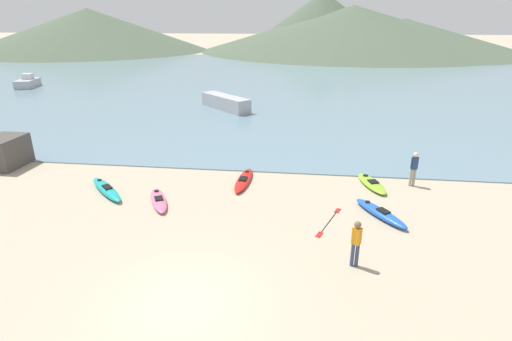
{
  "coord_description": "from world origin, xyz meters",
  "views": [
    {
      "loc": [
        3.36,
        -9.29,
        7.96
      ],
      "look_at": [
        0.98,
        9.88,
        0.5
      ],
      "focal_mm": 28.0,
      "sensor_mm": 36.0,
      "label": 1
    }
  ],
  "objects_px": {
    "kayak_on_sand_3": "(372,184)",
    "shoreline_rock": "(5,152)",
    "kayak_on_sand_1": "(380,213)",
    "person_near_waterline": "(414,167)",
    "kayak_on_sand_0": "(244,180)",
    "person_near_foreground": "(356,241)",
    "moored_boat_1": "(28,83)",
    "kayak_on_sand_4": "(106,189)",
    "moored_boat_2": "(225,102)",
    "loose_paddle": "(329,222)",
    "kayak_on_sand_2": "(159,200)"
  },
  "relations": [
    {
      "from": "loose_paddle",
      "to": "shoreline_rock",
      "type": "xyz_separation_m",
      "value": [
        -17.83,
        4.5,
        0.84
      ]
    },
    {
      "from": "kayak_on_sand_0",
      "to": "kayak_on_sand_2",
      "type": "bearing_deg",
      "value": -140.77
    },
    {
      "from": "shoreline_rock",
      "to": "kayak_on_sand_4",
      "type": "bearing_deg",
      "value": -20.82
    },
    {
      "from": "kayak_on_sand_0",
      "to": "kayak_on_sand_1",
      "type": "bearing_deg",
      "value": -25.18
    },
    {
      "from": "kayak_on_sand_2",
      "to": "moored_boat_2",
      "type": "bearing_deg",
      "value": 92.19
    },
    {
      "from": "kayak_on_sand_1",
      "to": "loose_paddle",
      "type": "distance_m",
      "value": 2.33
    },
    {
      "from": "kayak_on_sand_0",
      "to": "moored_boat_1",
      "type": "bearing_deg",
      "value": 139.36
    },
    {
      "from": "kayak_on_sand_3",
      "to": "shoreline_rock",
      "type": "height_order",
      "value": "shoreline_rock"
    },
    {
      "from": "kayak_on_sand_1",
      "to": "loose_paddle",
      "type": "relative_size",
      "value": 1.09
    },
    {
      "from": "kayak_on_sand_1",
      "to": "loose_paddle",
      "type": "bearing_deg",
      "value": -160.1
    },
    {
      "from": "person_near_waterline",
      "to": "shoreline_rock",
      "type": "bearing_deg",
      "value": 179.74
    },
    {
      "from": "person_near_foreground",
      "to": "loose_paddle",
      "type": "height_order",
      "value": "person_near_foreground"
    },
    {
      "from": "person_near_waterline",
      "to": "shoreline_rock",
      "type": "height_order",
      "value": "person_near_waterline"
    },
    {
      "from": "person_near_foreground",
      "to": "person_near_waterline",
      "type": "xyz_separation_m",
      "value": [
        3.6,
        7.43,
        0.04
      ]
    },
    {
      "from": "moored_boat_2",
      "to": "kayak_on_sand_2",
      "type": "bearing_deg",
      "value": -87.81
    },
    {
      "from": "kayak_on_sand_4",
      "to": "person_near_foreground",
      "type": "xyz_separation_m",
      "value": [
        11.26,
        -4.77,
        0.81
      ]
    },
    {
      "from": "kayak_on_sand_0",
      "to": "kayak_on_sand_3",
      "type": "bearing_deg",
      "value": 2.64
    },
    {
      "from": "kayak_on_sand_2",
      "to": "person_near_waterline",
      "type": "relative_size",
      "value": 1.55
    },
    {
      "from": "moored_boat_1",
      "to": "person_near_waterline",
      "type": "bearing_deg",
      "value": -33.18
    },
    {
      "from": "moored_boat_2",
      "to": "shoreline_rock",
      "type": "distance_m",
      "value": 18.61
    },
    {
      "from": "moored_boat_2",
      "to": "shoreline_rock",
      "type": "xyz_separation_m",
      "value": [
        -9.43,
        -16.05,
        0.18
      ]
    },
    {
      "from": "kayak_on_sand_1",
      "to": "moored_boat_2",
      "type": "height_order",
      "value": "moored_boat_2"
    },
    {
      "from": "shoreline_rock",
      "to": "loose_paddle",
      "type": "bearing_deg",
      "value": -14.16
    },
    {
      "from": "person_near_waterline",
      "to": "moored_boat_1",
      "type": "xyz_separation_m",
      "value": [
        -38.58,
        25.23,
        -0.41
      ]
    },
    {
      "from": "person_near_waterline",
      "to": "shoreline_rock",
      "type": "distance_m",
      "value": 22.14
    },
    {
      "from": "loose_paddle",
      "to": "kayak_on_sand_1",
      "type": "bearing_deg",
      "value": 19.9
    },
    {
      "from": "kayak_on_sand_2",
      "to": "kayak_on_sand_3",
      "type": "bearing_deg",
      "value": 17.58
    },
    {
      "from": "kayak_on_sand_1",
      "to": "moored_boat_1",
      "type": "distance_m",
      "value": 46.49
    },
    {
      "from": "moored_boat_1",
      "to": "loose_paddle",
      "type": "height_order",
      "value": "moored_boat_1"
    },
    {
      "from": "loose_paddle",
      "to": "person_near_foreground",
      "type": "bearing_deg",
      "value": -77.07
    },
    {
      "from": "kayak_on_sand_3",
      "to": "person_near_waterline",
      "type": "relative_size",
      "value": 1.57
    },
    {
      "from": "person_near_waterline",
      "to": "loose_paddle",
      "type": "height_order",
      "value": "person_near_waterline"
    },
    {
      "from": "kayak_on_sand_4",
      "to": "kayak_on_sand_2",
      "type": "bearing_deg",
      "value": -15.63
    },
    {
      "from": "kayak_on_sand_3",
      "to": "moored_boat_2",
      "type": "xyz_separation_m",
      "value": [
        -10.7,
        16.47,
        0.52
      ]
    },
    {
      "from": "kayak_on_sand_0",
      "to": "person_near_waterline",
      "type": "height_order",
      "value": "person_near_waterline"
    },
    {
      "from": "kayak_on_sand_1",
      "to": "person_near_waterline",
      "type": "bearing_deg",
      "value": 59.67
    },
    {
      "from": "person_near_waterline",
      "to": "person_near_foreground",
      "type": "bearing_deg",
      "value": -115.88
    },
    {
      "from": "shoreline_rock",
      "to": "kayak_on_sand_3",
      "type": "bearing_deg",
      "value": -1.22
    },
    {
      "from": "kayak_on_sand_1",
      "to": "kayak_on_sand_0",
      "type": "bearing_deg",
      "value": 154.82
    },
    {
      "from": "kayak_on_sand_2",
      "to": "kayak_on_sand_4",
      "type": "xyz_separation_m",
      "value": [
        -2.92,
        0.82,
        0.03
      ]
    },
    {
      "from": "kayak_on_sand_4",
      "to": "moored_boat_2",
      "type": "relative_size",
      "value": 0.56
    },
    {
      "from": "kayak_on_sand_0",
      "to": "person_near_foreground",
      "type": "xyz_separation_m",
      "value": [
        4.85,
        -6.8,
        0.84
      ]
    },
    {
      "from": "person_near_waterline",
      "to": "kayak_on_sand_2",
      "type": "bearing_deg",
      "value": -163.76
    },
    {
      "from": "kayak_on_sand_0",
      "to": "person_near_foreground",
      "type": "height_order",
      "value": "person_near_foreground"
    },
    {
      "from": "moored_boat_2",
      "to": "person_near_waterline",
      "type": "bearing_deg",
      "value": -51.81
    },
    {
      "from": "person_near_foreground",
      "to": "moored_boat_1",
      "type": "height_order",
      "value": "person_near_foreground"
    },
    {
      "from": "kayak_on_sand_2",
      "to": "shoreline_rock",
      "type": "distance_m",
      "value": 10.82
    },
    {
      "from": "loose_paddle",
      "to": "shoreline_rock",
      "type": "height_order",
      "value": "shoreline_rock"
    },
    {
      "from": "kayak_on_sand_0",
      "to": "kayak_on_sand_2",
      "type": "relative_size",
      "value": 1.2
    },
    {
      "from": "kayak_on_sand_2",
      "to": "loose_paddle",
      "type": "height_order",
      "value": "kayak_on_sand_2"
    }
  ]
}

